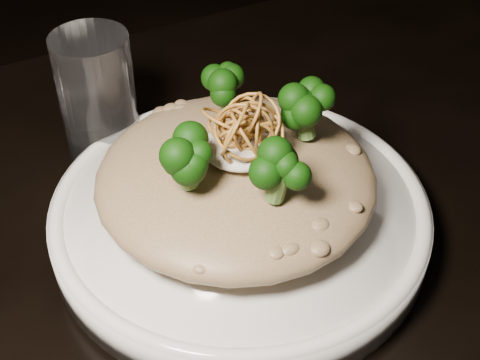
% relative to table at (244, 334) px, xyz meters
% --- Properties ---
extents(table, '(1.10, 0.80, 0.75)m').
position_rel_table_xyz_m(table, '(0.00, 0.00, 0.00)').
color(table, black).
rests_on(table, ground).
extents(plate, '(0.31, 0.31, 0.03)m').
position_rel_table_xyz_m(plate, '(0.02, 0.04, 0.10)').
color(plate, white).
rests_on(plate, table).
extents(risotto, '(0.22, 0.22, 0.05)m').
position_rel_table_xyz_m(risotto, '(0.02, 0.05, 0.14)').
color(risotto, brown).
rests_on(risotto, plate).
extents(broccoli, '(0.14, 0.14, 0.05)m').
position_rel_table_xyz_m(broccoli, '(0.02, 0.05, 0.19)').
color(broccoli, black).
rests_on(broccoli, risotto).
extents(cheese, '(0.06, 0.06, 0.02)m').
position_rel_table_xyz_m(cheese, '(0.02, 0.04, 0.17)').
color(cheese, silver).
rests_on(cheese, risotto).
extents(shallots, '(0.06, 0.06, 0.04)m').
position_rel_table_xyz_m(shallots, '(0.02, 0.04, 0.20)').
color(shallots, brown).
rests_on(shallots, cheese).
extents(drinking_glass, '(0.07, 0.07, 0.12)m').
position_rel_table_xyz_m(drinking_glass, '(-0.04, 0.20, 0.14)').
color(drinking_glass, silver).
rests_on(drinking_glass, table).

